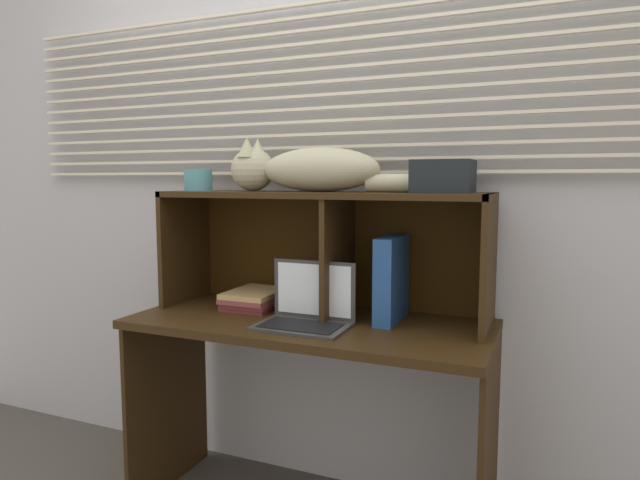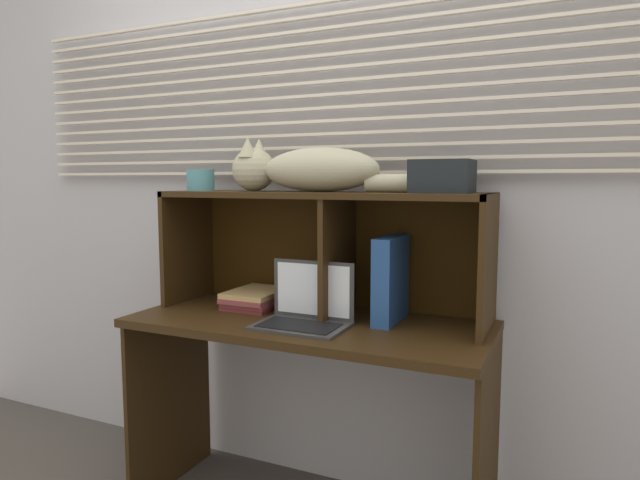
{
  "view_description": "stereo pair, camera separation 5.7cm",
  "coord_description": "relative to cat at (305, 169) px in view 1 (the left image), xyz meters",
  "views": [
    {
      "loc": [
        0.78,
        -1.53,
        1.26
      ],
      "look_at": [
        0.0,
        0.33,
        1.04
      ],
      "focal_mm": 30.84,
      "sensor_mm": 36.0,
      "label": 1
    },
    {
      "loc": [
        0.84,
        -1.5,
        1.26
      ],
      "look_at": [
        0.0,
        0.33,
        1.04
      ],
      "focal_mm": 30.84,
      "sensor_mm": 36.0,
      "label": 2
    }
  ],
  "objects": [
    {
      "name": "back_panel_with_blinds",
      "position": [
        0.06,
        0.22,
        -0.04
      ],
      "size": [
        4.4,
        0.08,
        2.5
      ],
      "color": "#B4B3BA",
      "rests_on": "ground"
    },
    {
      "name": "desk",
      "position": [
        0.06,
        -0.1,
        -0.7
      ],
      "size": [
        1.28,
        0.56,
        0.76
      ],
      "color": "#301F0D",
      "rests_on": "ground"
    },
    {
      "name": "hutch_shelf_unit",
      "position": [
        0.07,
        0.03,
        -0.22
      ],
      "size": [
        1.23,
        0.33,
        0.46
      ],
      "color": "#301F0D",
      "rests_on": "desk"
    },
    {
      "name": "cat",
      "position": [
        0.0,
        0.0,
        0.0
      ],
      "size": [
        0.81,
        0.18,
        0.2
      ],
      "color": "#B0AE8F",
      "rests_on": "hutch_shelf_unit"
    },
    {
      "name": "laptop",
      "position": [
        0.08,
        -0.17,
        -0.49
      ],
      "size": [
        0.31,
        0.21,
        0.22
      ],
      "color": "#353535",
      "rests_on": "desk"
    },
    {
      "name": "binder_upright",
      "position": [
        0.34,
        0.0,
        -0.39
      ],
      "size": [
        0.06,
        0.25,
        0.3
      ],
      "primitive_type": "cube",
      "color": "#224989",
      "rests_on": "desk"
    },
    {
      "name": "book_stack",
      "position": [
        -0.21,
        -0.0,
        -0.5
      ],
      "size": [
        0.19,
        0.27,
        0.07
      ],
      "color": "maroon",
      "rests_on": "desk"
    },
    {
      "name": "small_basket",
      "position": [
        -0.47,
        0.0,
        -0.04
      ],
      "size": [
        0.11,
        0.11,
        0.09
      ],
      "primitive_type": "cylinder",
      "color": "teal",
      "rests_on": "hutch_shelf_unit"
    },
    {
      "name": "storage_box",
      "position": [
        0.51,
        0.0,
        -0.03
      ],
      "size": [
        0.19,
        0.18,
        0.11
      ],
      "primitive_type": "cube",
      "color": "black",
      "rests_on": "hutch_shelf_unit"
    }
  ]
}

